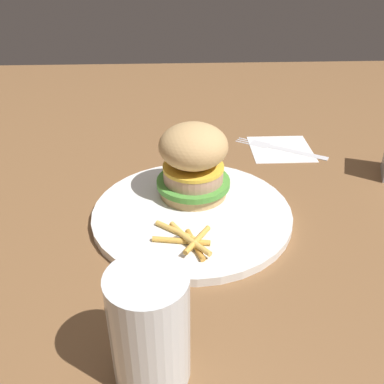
{
  "coord_description": "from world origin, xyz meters",
  "views": [
    {
      "loc": [
        0.01,
        -0.5,
        0.36
      ],
      "look_at": [
        0.03,
        0.01,
        0.04
      ],
      "focal_mm": 40.68,
      "sensor_mm": 36.0,
      "label": 1
    }
  ],
  "objects_px": {
    "fries_pile": "(187,239)",
    "fork": "(280,147)",
    "drink_glass": "(150,333)",
    "plate": "(192,214)",
    "napkin": "(281,149)",
    "sandwich": "(193,161)"
  },
  "relations": [
    {
      "from": "fries_pile",
      "to": "fork",
      "type": "xyz_separation_m",
      "value": [
        0.18,
        0.28,
        -0.01
      ]
    },
    {
      "from": "drink_glass",
      "to": "fries_pile",
      "type": "bearing_deg",
      "value": 77.57
    },
    {
      "from": "plate",
      "to": "drink_glass",
      "type": "distance_m",
      "value": 0.25
    },
    {
      "from": "plate",
      "to": "fork",
      "type": "distance_m",
      "value": 0.27
    },
    {
      "from": "fork",
      "to": "drink_glass",
      "type": "distance_m",
      "value": 0.51
    },
    {
      "from": "drink_glass",
      "to": "napkin",
      "type": "bearing_deg",
      "value": 64.19
    },
    {
      "from": "plate",
      "to": "fries_pile",
      "type": "relative_size",
      "value": 3.44
    },
    {
      "from": "fries_pile",
      "to": "napkin",
      "type": "height_order",
      "value": "fries_pile"
    },
    {
      "from": "fork",
      "to": "drink_glass",
      "type": "xyz_separation_m",
      "value": [
        -0.22,
        -0.46,
        0.05
      ]
    },
    {
      "from": "plate",
      "to": "drink_glass",
      "type": "height_order",
      "value": "drink_glass"
    },
    {
      "from": "fork",
      "to": "sandwich",
      "type": "bearing_deg",
      "value": -135.29
    },
    {
      "from": "sandwich",
      "to": "fries_pile",
      "type": "xyz_separation_m",
      "value": [
        -0.01,
        -0.12,
        -0.05
      ]
    },
    {
      "from": "fries_pile",
      "to": "fork",
      "type": "distance_m",
      "value": 0.34
    },
    {
      "from": "napkin",
      "to": "drink_glass",
      "type": "xyz_separation_m",
      "value": [
        -0.22,
        -0.46,
        0.05
      ]
    },
    {
      "from": "fries_pile",
      "to": "drink_glass",
      "type": "xyz_separation_m",
      "value": [
        -0.04,
        -0.17,
        0.03
      ]
    },
    {
      "from": "napkin",
      "to": "sandwich",
      "type": "bearing_deg",
      "value": -135.67
    },
    {
      "from": "fries_pile",
      "to": "napkin",
      "type": "relative_size",
      "value": 0.74
    },
    {
      "from": "fries_pile",
      "to": "napkin",
      "type": "distance_m",
      "value": 0.34
    },
    {
      "from": "fries_pile",
      "to": "napkin",
      "type": "bearing_deg",
      "value": 57.14
    },
    {
      "from": "plate",
      "to": "napkin",
      "type": "distance_m",
      "value": 0.27
    },
    {
      "from": "plate",
      "to": "sandwich",
      "type": "height_order",
      "value": "sandwich"
    },
    {
      "from": "sandwich",
      "to": "drink_glass",
      "type": "height_order",
      "value": "sandwich"
    }
  ]
}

